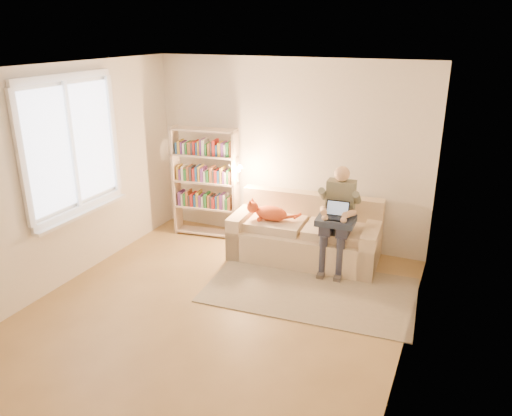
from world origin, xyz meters
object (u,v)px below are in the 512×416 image
at_px(bookshelf, 206,177).
at_px(person, 338,212).
at_px(laptop, 333,213).
at_px(sofa, 305,237).
at_px(cat, 270,212).

bearing_deg(bookshelf, person, -15.33).
distance_m(laptop, bookshelf, 2.06).
relative_size(sofa, person, 1.50).
bearing_deg(sofa, person, -18.35).
bearing_deg(laptop, cat, 171.58).
bearing_deg(cat, sofa, 14.76).
relative_size(sofa, cat, 3.00).
bearing_deg(sofa, bookshelf, 170.53).
bearing_deg(bookshelf, laptop, -18.46).
distance_m(sofa, cat, 0.59).
xyz_separation_m(person, laptop, (-0.04, -0.11, 0.03)).
bearing_deg(cat, laptop, -8.42).
distance_m(sofa, bookshelf, 1.72).
bearing_deg(bookshelf, cat, -23.07).
xyz_separation_m(person, bookshelf, (-2.07, 0.28, 0.14)).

